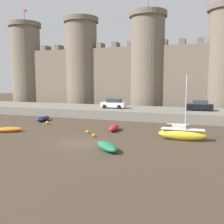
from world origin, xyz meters
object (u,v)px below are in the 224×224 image
mooring_buoy_off_centre (94,135)px  mooring_buoy_near_shore (47,123)px  rowboat_midflat_centre (9,129)px  rowboat_foreground_right (114,128)px  rowboat_foreground_centre (43,119)px  mooring_buoy_mid_mud (87,132)px  car_quay_centre_east (199,106)px  rowboat_midflat_right (107,146)px  car_quay_centre_west (113,104)px  sailboat_foreground_left (182,134)px

mooring_buoy_off_centre → mooring_buoy_near_shore: bearing=150.3°
rowboat_midflat_centre → rowboat_foreground_right: 12.39m
rowboat_foreground_centre → mooring_buoy_mid_mud: 11.79m
rowboat_midflat_centre → car_quay_centre_east: bearing=41.2°
rowboat_midflat_right → mooring_buoy_mid_mud: bearing=127.7°
mooring_buoy_near_shore → mooring_buoy_off_centre: bearing=-29.7°
rowboat_foreground_centre → car_quay_centre_west: bearing=46.0°
rowboat_midflat_centre → rowboat_midflat_right: rowboat_midflat_right is taller
car_quay_centre_east → mooring_buoy_mid_mud: bearing=-126.8°
mooring_buoy_near_shore → mooring_buoy_off_centre: mooring_buoy_near_shore is taller
rowboat_foreground_right → mooring_buoy_mid_mud: (-2.41, -2.44, -0.21)m
mooring_buoy_near_shore → mooring_buoy_off_centre: size_ratio=1.21×
sailboat_foreground_left → rowboat_foreground_right: bearing=164.1°
car_quay_centre_east → rowboat_foreground_centre: bearing=-156.2°
sailboat_foreground_left → rowboat_foreground_right: sailboat_foreground_left is taller
rowboat_midflat_right → mooring_buoy_off_centre: 5.60m
rowboat_foreground_centre → car_quay_centre_west: size_ratio=0.83×
rowboat_foreground_centre → car_quay_centre_west: 11.86m
rowboat_midflat_centre → mooring_buoy_off_centre: size_ratio=8.30×
rowboat_foreground_right → mooring_buoy_near_shore: 10.34m
mooring_buoy_off_centre → car_quay_centre_west: 16.61m
rowboat_foreground_right → mooring_buoy_off_centre: bearing=-102.8°
mooring_buoy_mid_mud → car_quay_centre_east: (11.79, 15.76, 1.99)m
rowboat_midflat_centre → mooring_buoy_near_shore: rowboat_midflat_centre is taller
sailboat_foreground_left → mooring_buoy_off_centre: size_ratio=17.21×
rowboat_midflat_centre → mooring_buoy_off_centre: rowboat_midflat_centre is taller
sailboat_foreground_left → mooring_buoy_near_shore: size_ratio=14.24×
mooring_buoy_near_shore → mooring_buoy_off_centre: 10.76m
mooring_buoy_near_shore → car_quay_centre_east: (19.64, 12.02, 1.93)m
rowboat_foreground_centre → mooring_buoy_near_shore: 3.26m
rowboat_foreground_centre → mooring_buoy_off_centre: rowboat_foreground_centre is taller
mooring_buoy_near_shore → car_quay_centre_west: bearing=61.3°
sailboat_foreground_left → mooring_buoy_mid_mud: 10.55m
rowboat_midflat_centre → mooring_buoy_mid_mud: bearing=15.2°
rowboat_midflat_centre → rowboat_midflat_right: (13.73, -3.71, 0.06)m
rowboat_foreground_right → rowboat_foreground_centre: size_ratio=0.86×
rowboat_foreground_right → mooring_buoy_mid_mud: 3.43m
mooring_buoy_off_centre → sailboat_foreground_left: bearing=10.6°
mooring_buoy_mid_mud → mooring_buoy_near_shore: 8.70m
rowboat_foreground_right → car_quay_centre_west: size_ratio=0.71×
rowboat_midflat_centre → car_quay_centre_east: size_ratio=0.77×
sailboat_foreground_left → mooring_buoy_off_centre: sailboat_foreground_left is taller
rowboat_midflat_centre → car_quay_centre_west: bearing=67.5°
rowboat_foreground_centre → rowboat_midflat_right: (14.83, -12.26, 0.01)m
car_quay_centre_east → car_quay_centre_west: bearing=-174.9°
rowboat_foreground_centre → mooring_buoy_off_centre: size_ratio=8.96×
rowboat_midflat_right → mooring_buoy_mid_mud: 7.77m
mooring_buoy_off_centre → car_quay_centre_east: size_ratio=0.09×
mooring_buoy_off_centre → car_quay_centre_east: bearing=59.3°
sailboat_foreground_left → car_quay_centre_east: bearing=85.4°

